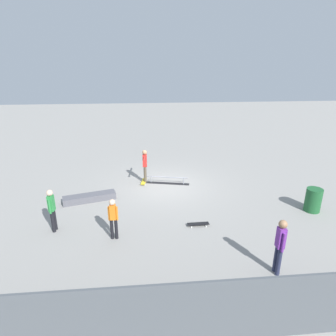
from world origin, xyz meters
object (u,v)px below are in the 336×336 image
at_px(skateboard_main, 144,181).
at_px(trash_bin, 313,200).
at_px(bystander_green_shirt, 52,208).
at_px(skater_main, 145,164).
at_px(skate_ledge, 90,198).
at_px(grind_rail, 167,181).
at_px(bystander_orange_shirt, 113,217).
at_px(loose_skateboard_black, 198,224).
at_px(bystander_purple_shirt, 280,244).

bearing_deg(skateboard_main, trash_bin, 71.21).
bearing_deg(bystander_green_shirt, trash_bin, -78.78).
bearing_deg(skateboard_main, skater_main, 125.29).
xyz_separation_m(skate_ledge, bystander_green_shirt, (0.85, 2.29, 0.76)).
relative_size(grind_rail, trash_bin, 2.28).
relative_size(grind_rail, bystander_orange_shirt, 1.48).
relative_size(skater_main, trash_bin, 1.76).
height_order(skateboard_main, bystander_orange_shirt, bystander_orange_shirt).
height_order(grind_rail, skateboard_main, grind_rail).
relative_size(bystander_orange_shirt, loose_skateboard_black, 1.84).
bearing_deg(bystander_green_shirt, bystander_purple_shirt, -104.39).
xyz_separation_m(bystander_purple_shirt, trash_bin, (-3.06, -3.40, -0.48)).
relative_size(bystander_green_shirt, loose_skateboard_black, 1.98).
relative_size(bystander_green_shirt, bystander_orange_shirt, 1.08).
distance_m(grind_rail, bystander_green_shirt, 5.88).
distance_m(skate_ledge, skater_main, 3.15).
relative_size(skater_main, skateboard_main, 2.06).
bearing_deg(trash_bin, skater_main, -27.97).
relative_size(loose_skateboard_black, trash_bin, 0.84).
bearing_deg(trash_bin, bystander_purple_shirt, 47.99).
height_order(loose_skateboard_black, trash_bin, trash_bin).
relative_size(skater_main, bystander_purple_shirt, 0.99).
height_order(bystander_purple_shirt, trash_bin, bystander_purple_shirt).
relative_size(skate_ledge, skater_main, 1.31).
bearing_deg(bystander_purple_shirt, trash_bin, 136.95).
bearing_deg(bystander_purple_shirt, skateboard_main, -153.00).
xyz_separation_m(bystander_green_shirt, loose_skateboard_black, (-5.16, 0.15, -0.83)).
bearing_deg(loose_skateboard_black, bystander_purple_shirt, -58.46).
distance_m(skate_ledge, bystander_purple_shirt, 7.97).
bearing_deg(loose_skateboard_black, bystander_green_shirt, 177.12).
xyz_separation_m(skater_main, skateboard_main, (0.08, 0.04, -0.91)).
height_order(skater_main, bystander_green_shirt, skater_main).
xyz_separation_m(skater_main, bystander_purple_shirt, (-3.60, 6.94, -0.02)).
distance_m(skateboard_main, bystander_purple_shirt, 7.87).
bearing_deg(grind_rail, bystander_orange_shirt, 76.66).
bearing_deg(skateboard_main, bystander_orange_shirt, -3.93).
xyz_separation_m(grind_rail, skater_main, (1.07, -0.22, 0.83)).
bearing_deg(bystander_green_shirt, skate_ledge, -12.42).
height_order(grind_rail, bystander_green_shirt, bystander_green_shirt).
bearing_deg(bystander_green_shirt, loose_skateboard_black, -83.66).
xyz_separation_m(skate_ledge, bystander_orange_shirt, (-1.31, 2.98, 0.69)).
height_order(skateboard_main, bystander_green_shirt, bystander_green_shirt).
bearing_deg(skate_ledge, grind_rail, -155.81).
bearing_deg(bystander_orange_shirt, skateboard_main, 81.55).
bearing_deg(grind_rail, skateboard_main, 3.30).
distance_m(bystander_green_shirt, trash_bin, 9.98).
relative_size(skateboard_main, bystander_orange_shirt, 0.55).
height_order(skateboard_main, trash_bin, trash_bin).
distance_m(skater_main, skateboard_main, 0.91).
distance_m(skate_ledge, loose_skateboard_black, 4.95).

